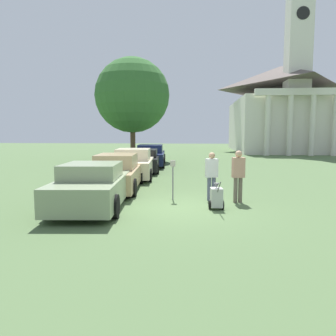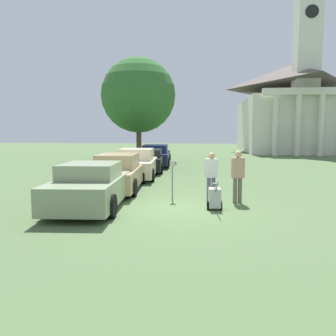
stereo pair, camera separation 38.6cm
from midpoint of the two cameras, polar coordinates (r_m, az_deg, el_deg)
The scene contains 12 objects.
ground_plane at distance 10.66m, azimuth 2.17°, elevation -6.97°, with size 120.00×120.00×0.00m, color #4C663D.
parked_car_sage at distance 10.98m, azimuth -12.09°, elevation -3.07°, with size 2.36×4.85×1.45m.
parked_car_tan at distance 14.07m, azimuth -7.78°, elevation -0.89°, with size 2.21×5.21×1.53m.
parked_car_cream at distance 17.57m, azimuth -4.80°, elevation 0.62°, with size 2.35×4.77×1.57m.
parked_car_black at distance 20.87m, azimuth -2.93°, elevation 1.32°, with size 2.33×5.42×1.37m.
parked_car_navy at distance 23.83m, azimuth -1.70°, elevation 2.12°, with size 2.40×5.39×1.54m.
parking_meter at distance 11.73m, azimuth 1.71°, elevation -0.81°, with size 0.18×0.09×1.44m.
person_worker at distance 11.75m, azimuth 8.48°, elevation -0.92°, with size 0.46×0.32×1.72m.
person_supervisor at distance 11.51m, azimuth 13.01°, elevation -0.88°, with size 0.45×0.29×1.81m.
equipment_cart at distance 10.48m, azimuth 9.16°, elevation -5.12°, with size 0.49×1.00×1.00m.
church at distance 45.30m, azimuth 20.58°, elevation 10.15°, with size 11.47×18.55×24.94m.
shade_tree at distance 28.87m, azimuth -4.77°, elevation 12.47°, with size 6.38×6.38×8.76m.
Camera 2 is at (1.04, -10.32, 2.44)m, focal length 35.00 mm.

